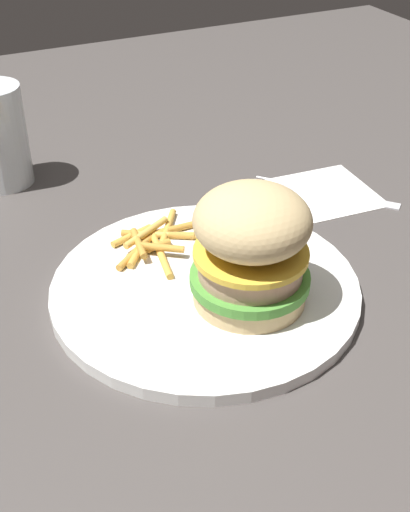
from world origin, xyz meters
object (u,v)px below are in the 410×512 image
plate (205,288)px  fries_pile (155,240)px  fork (324,190)px  sandwich (251,247)px  napkin (325,193)px

plate → fries_pile: bearing=12.3°
fork → plate: bearing=118.6°
plate → fork: bearing=-61.4°
plate → fries_pile: 0.08m
plate → sandwich: 0.08m
plate → fork: plate is taller
napkin → fries_pile: bearing=98.0°
sandwich → fries_pile: 0.14m
plate → sandwich: size_ratio=2.59×
sandwich → fork: bearing=-50.3°
plate → fries_pile: size_ratio=2.54×
sandwich → fries_pile: sandwich is taller
sandwich → napkin: (0.15, -0.18, -0.07)m
napkin → fork: fork is taller
plate → fries_pile: (0.08, 0.02, 0.01)m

